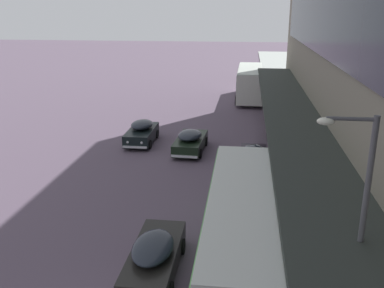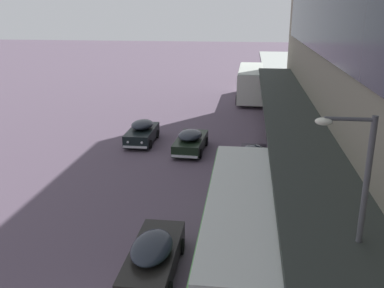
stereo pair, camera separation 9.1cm
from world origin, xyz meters
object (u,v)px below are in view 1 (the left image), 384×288
Objects in this scene: street_lamp at (356,220)px; transit_bus_kerbside_front at (241,228)px; sedan_lead_mid at (154,256)px; transit_bus_kerbside_rear at (250,82)px; sedan_trailing_mid at (190,141)px; sedan_oncoming_front at (251,73)px; sedan_lead_near at (253,158)px; sedan_far_back at (142,132)px.

transit_bus_kerbside_front is at bearing 131.88° from street_lamp.
street_lamp is (6.14, -2.85, 3.37)m from sedan_lead_mid.
sedan_trailing_mid is at bearing -102.43° from transit_bus_kerbside_rear.
street_lamp reaches higher than sedan_oncoming_front.
sedan_oncoming_front is 35.53m from sedan_lead_near.
transit_bus_kerbside_rear is 18.76m from sedan_trailing_mid.
transit_bus_kerbside_front reaches higher than sedan_far_back.
sedan_lead_mid is (-3.47, -32.61, -1.20)m from transit_bus_kerbside_rear.
sedan_lead_near is (0.57, 10.89, -1.10)m from transit_bus_kerbside_front.
sedan_trailing_mid is at bearing 104.92° from transit_bus_kerbside_front.
sedan_far_back is at bearing -104.54° from sedan_oncoming_front.
transit_bus_kerbside_front reaches higher than sedan_lead_mid.
sedan_lead_near is at bearing -90.01° from sedan_oncoming_front.
sedan_lead_near is (0.23, -21.22, -1.21)m from transit_bus_kerbside_rear.
transit_bus_kerbside_rear reaches higher than sedan_oncoming_front.
transit_bus_kerbside_rear is at bearing 90.62° from sedan_lead_near.
sedan_lead_near is at bearing -29.07° from sedan_far_back.
sedan_lead_near is at bearing -89.38° from transit_bus_kerbside_rear.
sedan_oncoming_front is 0.91× the size of sedan_trailing_mid.
transit_bus_kerbside_rear is 21.26m from sedan_lead_near.
street_lamp reaches higher than transit_bus_kerbside_front.
sedan_lead_mid is at bearing 155.06° from street_lamp.
transit_bus_kerbside_rear is (0.34, 32.11, 0.11)m from transit_bus_kerbside_front.
sedan_oncoming_front is (0.58, 46.42, -1.08)m from transit_bus_kerbside_front.
sedan_far_back is at bearing 150.93° from sedan_lead_near.
sedan_far_back is at bearing 119.25° from street_lamp.
sedan_trailing_mid is at bearing -21.99° from sedan_far_back.
sedan_lead_mid is (4.34, -15.86, -0.06)m from sedan_far_back.
sedan_oncoming_front is at bearing 75.46° from sedan_far_back.
sedan_far_back is 0.96× the size of sedan_lead_near.
sedan_oncoming_front is (0.24, 14.31, -1.19)m from transit_bus_kerbside_rear.
transit_bus_kerbside_front is 3.35m from sedan_lead_mid.
street_lamp is at bearing -60.75° from sedan_far_back.
street_lamp is at bearing -48.12° from transit_bus_kerbside_front.
sedan_oncoming_front is at bearing 85.48° from sedan_lead_mid.
sedan_oncoming_front is 0.95× the size of sedan_far_back.
sedan_oncoming_front reaches higher than sedan_lead_near.
street_lamp is at bearing -85.70° from transit_bus_kerbside_rear.
transit_bus_kerbside_rear is 1.47× the size of street_lamp.
transit_bus_kerbside_rear is at bearing -90.94° from sedan_oncoming_front.
sedan_lead_near is 1.00× the size of sedan_trailing_mid.
sedan_far_back reaches higher than sedan_trailing_mid.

